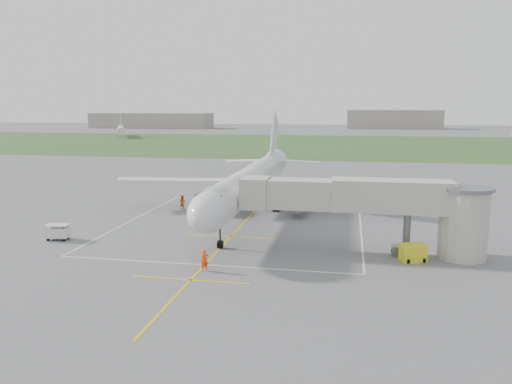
% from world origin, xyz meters
% --- Properties ---
extents(ground, '(700.00, 700.00, 0.00)m').
position_xyz_m(ground, '(0.00, 0.00, 0.00)').
color(ground, '#5A5A5D').
rests_on(ground, ground).
extents(grass_strip, '(700.00, 120.00, 0.02)m').
position_xyz_m(grass_strip, '(0.00, 130.00, 0.01)').
color(grass_strip, '#2E4E22').
rests_on(grass_strip, ground).
extents(apron_markings, '(28.20, 60.00, 0.01)m').
position_xyz_m(apron_markings, '(0.00, -5.82, 0.01)').
color(apron_markings, gold).
rests_on(apron_markings, ground).
extents(airliner, '(38.93, 46.75, 13.52)m').
position_xyz_m(airliner, '(-0.00, 0.75, 4.39)').
color(airliner, silver).
rests_on(airliner, ground).
extents(jet_bridge, '(23.40, 5.00, 7.20)m').
position_xyz_m(jet_bridge, '(15.72, -13.50, 4.74)').
color(jet_bridge, '#9D9A8D').
rests_on(jet_bridge, ground).
extents(gpu_unit, '(2.53, 2.12, 1.64)m').
position_xyz_m(gpu_unit, '(18.43, -15.42, 0.81)').
color(gpu_unit, yellow).
rests_on(gpu_unit, ground).
extents(baggage_cart, '(2.53, 1.70, 1.65)m').
position_xyz_m(baggage_cart, '(-17.79, -14.59, 0.85)').
color(baggage_cart, silver).
rests_on(baggage_cart, ground).
extents(ramp_worker_nose, '(0.82, 0.75, 1.88)m').
position_xyz_m(ramp_worker_nose, '(0.49, -21.57, 0.94)').
color(ramp_worker_nose, '#FE4008').
rests_on(ramp_worker_nose, ground).
extents(ramp_worker_wing, '(1.14, 1.00, 1.95)m').
position_xyz_m(ramp_worker_wing, '(-10.09, 3.33, 0.98)').
color(ramp_worker_wing, '#E55F07').
rests_on(ramp_worker_wing, ground).
extents(distant_hangars, '(345.00, 49.00, 12.00)m').
position_xyz_m(distant_hangars, '(-16.15, 265.19, 5.17)').
color(distant_hangars, gray).
rests_on(distant_hangars, ground).
extents(distant_aircraft, '(194.68, 38.97, 8.85)m').
position_xyz_m(distant_aircraft, '(-4.92, 163.19, 3.59)').
color(distant_aircraft, silver).
rests_on(distant_aircraft, ground).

